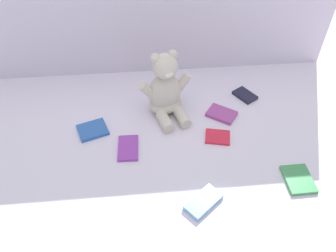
% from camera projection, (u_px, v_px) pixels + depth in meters
% --- Properties ---
extents(ground_plane, '(3.20, 3.20, 0.00)m').
position_uv_depth(ground_plane, '(165.00, 126.00, 1.40)').
color(ground_plane, silver).
extents(teddy_bear, '(0.24, 0.23, 0.28)m').
position_uv_depth(teddy_bear, '(166.00, 91.00, 1.40)').
color(teddy_bear, beige).
rests_on(teddy_bear, ground_plane).
extents(book_case_0, '(0.11, 0.10, 0.01)m').
position_uv_depth(book_case_0, '(218.00, 137.00, 1.35)').
color(book_case_0, red).
rests_on(book_case_0, ground_plane).
extents(book_case_1, '(0.10, 0.13, 0.01)m').
position_uv_depth(book_case_1, '(298.00, 179.00, 1.20)').
color(book_case_1, '#3F8D53').
rests_on(book_case_1, ground_plane).
extents(book_case_2, '(0.08, 0.13, 0.01)m').
position_uv_depth(book_case_2, '(128.00, 148.00, 1.30)').
color(book_case_2, purple).
rests_on(book_case_2, ground_plane).
extents(book_case_3, '(0.14, 0.13, 0.01)m').
position_uv_depth(book_case_3, '(93.00, 130.00, 1.37)').
color(book_case_3, '#2C5DAC').
rests_on(book_case_3, ground_plane).
extents(book_case_4, '(0.11, 0.12, 0.02)m').
position_uv_depth(book_case_4, '(245.00, 95.00, 1.53)').
color(book_case_4, '#1B1B30').
rests_on(book_case_4, ground_plane).
extents(book_case_5, '(0.14, 0.13, 0.02)m').
position_uv_depth(book_case_5, '(203.00, 202.00, 1.13)').
color(book_case_5, '#73A9D9').
rests_on(book_case_5, ground_plane).
extents(book_case_6, '(0.14, 0.14, 0.02)m').
position_uv_depth(book_case_6, '(221.00, 114.00, 1.44)').
color(book_case_6, '#9A418E').
rests_on(book_case_6, ground_plane).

